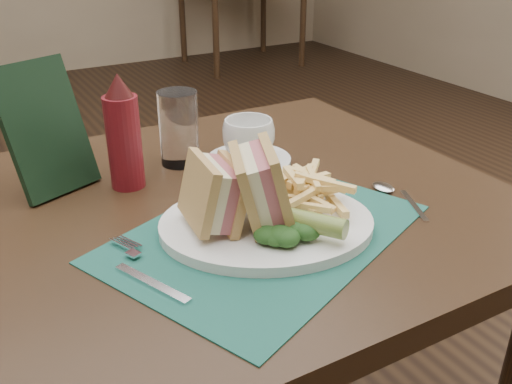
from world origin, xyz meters
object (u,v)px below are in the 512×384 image
Objects in this scene: placemat at (264,233)px; sandwich_half_b at (246,186)px; plate at (267,224)px; check_presenter at (45,129)px; coffee_cup at (249,139)px; sandwich_half_a at (199,196)px; table_bg_right at (242,18)px; saucer at (249,161)px; drinking_glass at (179,128)px; ketchup_bottle at (123,132)px; table_main at (220,383)px.

placemat is 0.08m from sandwich_half_b.
plate is 1.44× the size of check_presenter.
sandwich_half_b is 0.25m from coffee_cup.
sandwich_half_a is 0.47× the size of check_presenter.
sandwich_half_b reaches higher than table_bg_right.
check_presenter is (-0.14, 0.27, 0.03)m from sandwich_half_a.
sandwich_half_a is at bearing 161.06° from placemat.
plate is 0.38m from check_presenter.
placemat is 0.25m from saucer.
placemat is 4.30× the size of sandwich_half_a.
plate is (-1.91, -3.63, 0.38)m from table_bg_right.
drinking_glass is at bearing -119.90° from table_bg_right.
ketchup_bottle is (-0.03, 0.21, 0.03)m from sandwich_half_a.
plate is 0.07m from sandwich_half_b.
plate is 1.61× the size of ketchup_bottle.
coffee_cup is (0.00, 0.00, 0.04)m from saucer.
table_main is at bearing 62.08° from sandwich_half_a.
table_bg_right is 4.31× the size of check_presenter.
drinking_glass is at bearing 78.76° from sandwich_half_a.
sandwich_half_a is at bearing -133.00° from saucer.
sandwich_half_a is 0.89× the size of sandwich_half_b.
table_bg_right is at bearing 66.91° from sandwich_half_a.
plate is at bearing -7.79° from sandwich_half_a.
table_main is 6.92× the size of drinking_glass.
coffee_cup reaches higher than table_bg_right.
saucer reaches higher than table_main.
drinking_glass is 0.22m from check_presenter.
sandwich_half_b is at bearing -93.78° from drinking_glass.
plate is 3.03× the size of sandwich_half_a.
ketchup_bottle reaches higher than table_bg_right.
sandwich_half_b is (0.06, -0.02, 0.01)m from sandwich_half_a.
coffee_cup reaches higher than placemat.
check_presenter is (-0.11, 0.05, 0.01)m from ketchup_bottle.
plate reaches higher than saucer.
coffee_cup is 0.22m from ketchup_bottle.
table_main is 0.49m from ketchup_bottle.
sandwich_half_b is 0.54× the size of check_presenter.
coffee_cup is at bearing -34.44° from check_presenter.
plate is (0.01, 0.01, 0.01)m from placemat.
ketchup_bottle is at bearing 175.51° from coffee_cup.
sandwich_half_a is (-2.00, -3.60, 0.44)m from table_bg_right.
table_bg_right is 4.00m from check_presenter.
table_main is 9.10× the size of sandwich_half_a.
table_bg_right is at bearing 34.85° from check_presenter.
saucer is at bearing 180.00° from coffee_cup.
check_presenter is at bearing 178.47° from drinking_glass.
ketchup_bottle reaches higher than table_main.
table_main is 4.31× the size of check_presenter.
table_bg_right is 9.10× the size of sandwich_half_a.
table_bg_right is 6.92× the size of drinking_glass.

